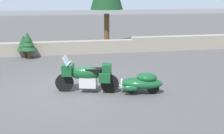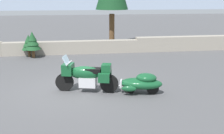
% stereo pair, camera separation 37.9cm
% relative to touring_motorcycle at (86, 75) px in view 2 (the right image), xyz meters
% --- Properties ---
extents(ground_plane, '(80.00, 80.00, 0.00)m').
position_rel_touring_motorcycle_xyz_m(ground_plane, '(-0.59, 0.33, -0.62)').
color(ground_plane, '#4C4C4F').
extents(stone_guard_wall, '(24.00, 0.59, 0.90)m').
position_rel_touring_motorcycle_xyz_m(stone_guard_wall, '(-0.32, 6.71, -0.21)').
color(stone_guard_wall, gray).
rests_on(stone_guard_wall, ground).
extents(touring_motorcycle, '(2.27, 1.08, 1.33)m').
position_rel_touring_motorcycle_xyz_m(touring_motorcycle, '(0.00, 0.00, 0.00)').
color(touring_motorcycle, black).
rests_on(touring_motorcycle, ground).
extents(car_shaped_trailer, '(2.22, 1.06, 0.76)m').
position_rel_touring_motorcycle_xyz_m(car_shaped_trailer, '(1.92, -0.49, -0.21)').
color(car_shaped_trailer, black).
rests_on(car_shaped_trailer, ground).
extents(pine_sapling_near, '(0.82, 0.82, 1.26)m').
position_rel_touring_motorcycle_xyz_m(pine_sapling_near, '(-2.97, 6.25, 0.17)').
color(pine_sapling_near, brown).
rests_on(pine_sapling_near, ground).
extents(pine_sapling_farther, '(0.87, 0.87, 1.48)m').
position_rel_touring_motorcycle_xyz_m(pine_sapling_farther, '(-2.71, 5.91, 0.30)').
color(pine_sapling_farther, brown).
rests_on(pine_sapling_farther, ground).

